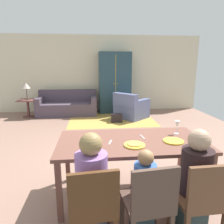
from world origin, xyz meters
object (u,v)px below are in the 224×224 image
at_px(person_man, 92,191).
at_px(handbag, 117,118).
at_px(plate_near_child, 134,145).
at_px(dining_chair_man, 93,205).
at_px(dining_chair_woman, 202,198).
at_px(armoire, 115,83).
at_px(person_child, 143,195).
at_px(couch, 67,106).
at_px(side_table, 28,106).
at_px(person_woman, 193,185).
at_px(plate_near_woman, 173,141).
at_px(plate_near_man, 91,145).
at_px(dining_chair_child, 149,201).
at_px(wine_glass, 177,125).
at_px(dining_table, 131,145).
at_px(armchair, 131,108).
at_px(table_lamp, 26,86).

relative_size(person_man, handbag, 3.47).
bearing_deg(handbag, plate_near_child, -93.68).
height_order(dining_chair_man, dining_chair_woman, same).
bearing_deg(dining_chair_woman, armoire, 91.78).
bearing_deg(person_child, couch, 104.02).
bearing_deg(person_man, side_table, 112.16).
xyz_separation_m(plate_near_child, dining_chair_man, (-0.50, -0.64, -0.28)).
height_order(plate_near_child, person_child, person_child).
bearing_deg(dining_chair_woman, person_woman, 91.20).
relative_size(armoire, side_table, 3.62).
relative_size(plate_near_woman, dining_chair_woman, 0.29).
bearing_deg(dining_chair_woman, plate_near_man, 145.18).
xyz_separation_m(person_man, dining_chair_child, (0.52, -0.17, -0.02)).
bearing_deg(person_child, dining_chair_child, -85.79).
bearing_deg(armoire, wine_glass, -85.95).
bearing_deg(person_woman, dining_table, 127.82).
bearing_deg(plate_near_woman, armoire, 92.01).
bearing_deg(plate_near_child, dining_table, 90.00).
bearing_deg(plate_near_child, handbag, 86.32).
xyz_separation_m(dining_chair_man, armchair, (1.24, 4.76, -0.17)).
bearing_deg(person_woman, person_child, -179.40).
bearing_deg(plate_near_child, table_lamp, 119.29).
xyz_separation_m(armchair, armoire, (-0.41, 0.91, 0.73)).
bearing_deg(armchair, wine_glass, -91.27).
bearing_deg(wine_glass, person_man, -144.66).
xyz_separation_m(dining_table, person_child, (-0.00, -0.65, -0.26)).
xyz_separation_m(dining_chair_man, person_child, (0.49, 0.17, -0.06)).
xyz_separation_m(plate_near_man, side_table, (-2.05, 4.49, -0.39)).
height_order(couch, armchair, same).
xyz_separation_m(dining_table, side_table, (-2.55, 4.37, -0.31)).
height_order(plate_near_man, armoire, armoire).
bearing_deg(person_child, armchair, 80.74).
relative_size(dining_chair_woman, person_woman, 0.78).
bearing_deg(person_man, dining_table, 51.94).
xyz_separation_m(person_man, person_woman, (1.01, 0.00, 0.00)).
bearing_deg(table_lamp, dining_chair_man, -68.42).
distance_m(plate_near_man, person_woman, 1.17).
bearing_deg(plate_near_woman, couch, 111.13).
distance_m(dining_table, person_man, 0.84).
bearing_deg(armchair, plate_near_man, -107.13).
bearing_deg(table_lamp, armoire, 9.29).
distance_m(plate_near_child, couch, 5.01).
bearing_deg(plate_near_child, plate_near_man, 173.22).
height_order(dining_table, armchair, armchair).
distance_m(person_man, armchair, 4.75).
bearing_deg(dining_chair_man, couch, 98.60).
xyz_separation_m(plate_near_child, handbag, (0.23, 3.65, -0.64)).
distance_m(dining_chair_child, person_child, 0.18).
xyz_separation_m(dining_chair_child, dining_chair_woman, (0.50, -0.00, 0.00)).
bearing_deg(armoire, person_woman, -88.20).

